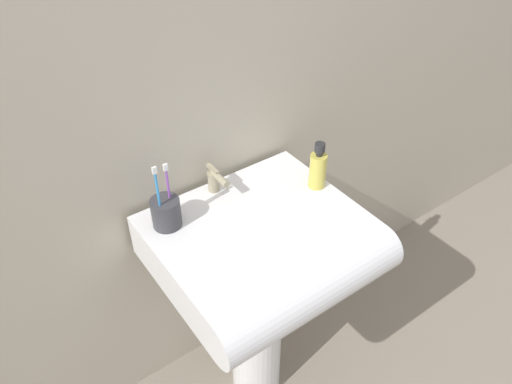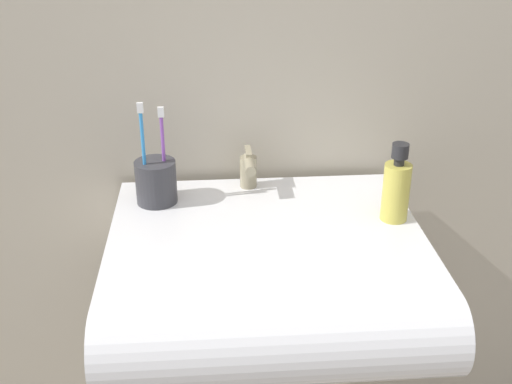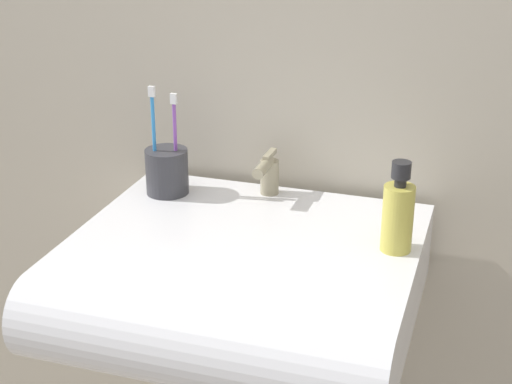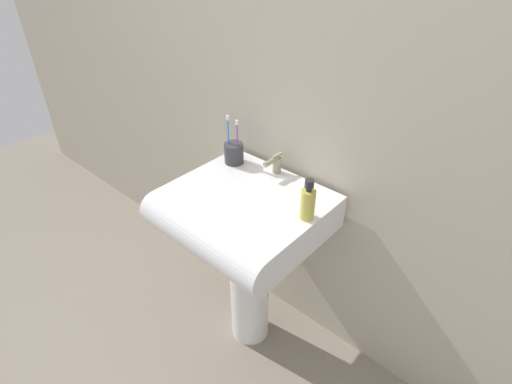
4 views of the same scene
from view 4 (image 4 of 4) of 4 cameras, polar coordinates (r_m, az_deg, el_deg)
ground_plane at (r=2.13m, az=-0.81°, el=-19.04°), size 6.00×6.00×0.00m
wall_back at (r=1.58m, az=5.98°, el=15.21°), size 5.00×0.05×2.40m
sink_pedestal at (r=1.87m, az=-0.90°, el=-12.69°), size 0.18×0.18×0.69m
sink_basin at (r=1.56m, az=-2.39°, el=-3.28°), size 0.59×0.55×0.14m
faucet at (r=1.65m, az=2.79°, el=4.07°), size 0.04×0.11×0.09m
toothbrush_cup at (r=1.73m, az=-3.18°, el=5.64°), size 0.08×0.08×0.22m
soap_bottle at (r=1.40m, az=7.40°, el=-1.49°), size 0.05×0.05×0.16m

